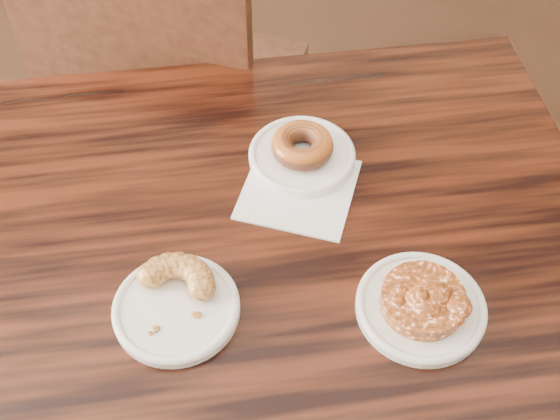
# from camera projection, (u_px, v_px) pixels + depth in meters

# --- Properties ---
(cafe_table) EXTENTS (1.12, 1.12, 0.75)m
(cafe_table) POSITION_uv_depth(u_px,v_px,m) (294.00, 388.00, 1.26)
(cafe_table) COLOR black
(cafe_table) RESTS_ON floor
(chair_far) EXTENTS (0.59, 0.59, 0.90)m
(chair_far) POSITION_uv_depth(u_px,v_px,m) (188.00, 92.00, 1.65)
(chair_far) COLOR black
(chair_far) RESTS_ON floor
(napkin) EXTENTS (0.19, 0.19, 0.00)m
(napkin) POSITION_uv_depth(u_px,v_px,m) (299.00, 189.00, 1.06)
(napkin) COLOR white
(napkin) RESTS_ON cafe_table
(plate_donut) EXTENTS (0.17, 0.17, 0.01)m
(plate_donut) POSITION_uv_depth(u_px,v_px,m) (302.00, 156.00, 1.10)
(plate_donut) COLOR white
(plate_donut) RESTS_ON napkin
(plate_cruller) EXTENTS (0.17, 0.17, 0.01)m
(plate_cruller) POSITION_uv_depth(u_px,v_px,m) (176.00, 309.00, 0.93)
(plate_cruller) COLOR white
(plate_cruller) RESTS_ON cafe_table
(plate_fritter) EXTENTS (0.17, 0.17, 0.01)m
(plate_fritter) POSITION_uv_depth(u_px,v_px,m) (421.00, 307.00, 0.93)
(plate_fritter) COLOR silver
(plate_fritter) RESTS_ON cafe_table
(glazed_donut) EXTENTS (0.10, 0.10, 0.03)m
(glazed_donut) POSITION_uv_depth(u_px,v_px,m) (302.00, 145.00, 1.08)
(glazed_donut) COLOR brown
(glazed_donut) RESTS_ON plate_donut
(apple_fritter) EXTENTS (0.15, 0.15, 0.04)m
(apple_fritter) POSITION_uv_depth(u_px,v_px,m) (423.00, 298.00, 0.91)
(apple_fritter) COLOR #401E06
(apple_fritter) RESTS_ON plate_fritter
(cruller_fragment) EXTENTS (0.12, 0.12, 0.03)m
(cruller_fragment) POSITION_uv_depth(u_px,v_px,m) (174.00, 299.00, 0.91)
(cruller_fragment) COLOR brown
(cruller_fragment) RESTS_ON plate_cruller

